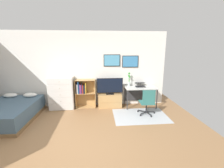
# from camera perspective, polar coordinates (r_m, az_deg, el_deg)

# --- Properties ---
(ground_plane) EXTENTS (7.20, 7.20, 0.00)m
(ground_plane) POSITION_cam_1_polar(r_m,az_deg,el_deg) (3.86, -13.95, -20.51)
(ground_plane) COLOR #936B44
(wall_back_with_posters) EXTENTS (6.12, 0.09, 2.70)m
(wall_back_with_posters) POSITION_cam_1_polar(r_m,az_deg,el_deg) (5.68, -10.90, 5.25)
(wall_back_with_posters) COLOR silver
(wall_back_with_posters) RESTS_ON ground_plane
(area_rug) EXTENTS (1.70, 1.20, 0.01)m
(area_rug) POSITION_cam_1_polar(r_m,az_deg,el_deg) (5.12, 10.42, -11.44)
(area_rug) COLOR #B2B7BC
(area_rug) RESTS_ON ground_plane
(bed) EXTENTS (1.54, 2.04, 0.62)m
(bed) POSITION_cam_1_polar(r_m,az_deg,el_deg) (5.60, -33.88, -8.60)
(bed) COLOR brown
(bed) RESTS_ON ground_plane
(dresser) EXTENTS (0.85, 0.46, 1.15)m
(dresser) POSITION_cam_1_polar(r_m,az_deg,el_deg) (5.70, -18.19, -3.19)
(dresser) COLOR silver
(dresser) RESTS_ON ground_plane
(bookshelf) EXTENTS (0.72, 0.30, 1.02)m
(bookshelf) POSITION_cam_1_polar(r_m,az_deg,el_deg) (5.63, -10.50, -2.67)
(bookshelf) COLOR tan
(bookshelf) RESTS_ON ground_plane
(tv_stand) EXTENTS (0.85, 0.41, 0.49)m
(tv_stand) POSITION_cam_1_polar(r_m,az_deg,el_deg) (5.68, -0.79, -6.08)
(tv_stand) COLOR tan
(tv_stand) RESTS_ON ground_plane
(television) EXTENTS (0.93, 0.16, 0.59)m
(television) POSITION_cam_1_polar(r_m,az_deg,el_deg) (5.50, -0.79, -0.82)
(television) COLOR black
(television) RESTS_ON tv_stand
(desk) EXTENTS (1.12, 0.57, 0.74)m
(desk) POSITION_cam_1_polar(r_m,az_deg,el_deg) (5.75, 10.32, -2.32)
(desk) COLOR silver
(desk) RESTS_ON ground_plane
(office_chair) EXTENTS (0.56, 0.58, 0.86)m
(office_chair) POSITION_cam_1_polar(r_m,az_deg,el_deg) (5.05, 13.03, -6.35)
(office_chair) COLOR #232326
(office_chair) RESTS_ON ground_plane
(laptop) EXTENTS (0.36, 0.39, 0.16)m
(laptop) POSITION_cam_1_polar(r_m,az_deg,el_deg) (5.75, 10.40, -0.24)
(laptop) COLOR black
(laptop) RESTS_ON desk
(computer_mouse) EXTENTS (0.06, 0.10, 0.03)m
(computer_mouse) POSITION_cam_1_polar(r_m,az_deg,el_deg) (5.71, 13.18, -0.94)
(computer_mouse) COLOR silver
(computer_mouse) RESTS_ON desk
(bamboo_vase) EXTENTS (0.10, 0.09, 0.51)m
(bamboo_vase) POSITION_cam_1_polar(r_m,az_deg,el_deg) (5.68, 6.35, 1.41)
(bamboo_vase) COLOR silver
(bamboo_vase) RESTS_ON desk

